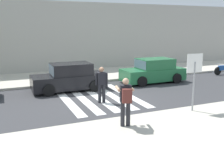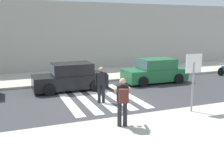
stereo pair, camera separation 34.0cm
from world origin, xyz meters
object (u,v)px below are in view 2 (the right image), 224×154
at_px(parked_car_black, 70,78).
at_px(photographer_with_backpack, 123,98).
at_px(stop_sign, 193,70).
at_px(pedestrian_crossing, 101,83).
at_px(parked_car_green, 155,71).

bearing_deg(parked_car_black, photographer_with_backpack, -86.74).
height_order(stop_sign, photographer_with_backpack, stop_sign).
bearing_deg(pedestrian_crossing, photographer_with_backpack, -97.10).
distance_m(photographer_with_backpack, parked_car_green, 8.31).
bearing_deg(stop_sign, pedestrian_crossing, 133.99).
height_order(stop_sign, pedestrian_crossing, stop_sign).
height_order(stop_sign, parked_car_black, stop_sign).
height_order(photographer_with_backpack, pedestrian_crossing, photographer_with_backpack).
bearing_deg(parked_car_green, photographer_with_backpack, -128.62).
bearing_deg(stop_sign, photographer_with_backpack, -171.99).
relative_size(stop_sign, pedestrian_crossing, 1.38).
height_order(pedestrian_crossing, parked_car_black, pedestrian_crossing).
bearing_deg(pedestrian_crossing, stop_sign, -46.01).
relative_size(photographer_with_backpack, parked_car_black, 0.42).
bearing_deg(parked_car_green, pedestrian_crossing, -147.51).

